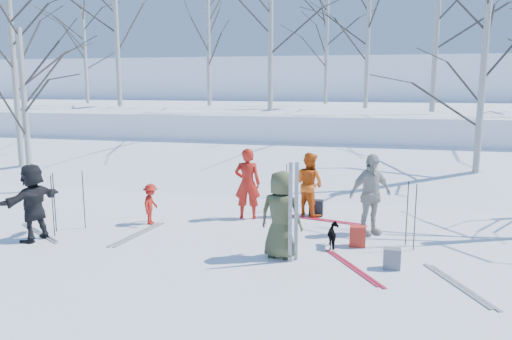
% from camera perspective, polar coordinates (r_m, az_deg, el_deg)
% --- Properties ---
extents(ground, '(120.00, 120.00, 0.00)m').
position_cam_1_polar(ground, '(10.44, -1.89, -8.44)').
color(ground, white).
rests_on(ground, ground).
extents(snow_ramp, '(70.00, 9.49, 4.12)m').
position_cam_1_polar(snow_ramp, '(17.06, 4.20, -0.70)').
color(snow_ramp, white).
rests_on(snow_ramp, ground).
extents(snow_plateau, '(70.00, 18.00, 2.20)m').
position_cam_1_polar(snow_plateau, '(26.79, 7.57, 4.95)').
color(snow_plateau, white).
rests_on(snow_plateau, ground).
extents(far_hill, '(90.00, 30.00, 6.00)m').
position_cam_1_polar(far_hill, '(47.66, 10.11, 8.24)').
color(far_hill, white).
rests_on(far_hill, ground).
extents(skier_olive_center, '(0.89, 0.66, 1.68)m').
position_cam_1_polar(skier_olive_center, '(9.44, 2.85, -5.13)').
color(skier_olive_center, '#3E4328').
rests_on(skier_olive_center, ground).
extents(skier_red_north, '(0.69, 0.50, 1.74)m').
position_cam_1_polar(skier_red_north, '(12.15, -0.99, -1.56)').
color(skier_red_north, '#AF1810').
rests_on(skier_red_north, ground).
extents(skier_redor_behind, '(0.98, 0.94, 1.59)m').
position_cam_1_polar(skier_redor_behind, '(12.53, 6.11, -1.60)').
color(skier_redor_behind, '#D95410').
rests_on(skier_redor_behind, ground).
extents(skier_red_seated, '(0.40, 0.65, 0.96)m').
position_cam_1_polar(skier_red_seated, '(12.00, -11.92, -3.83)').
color(skier_red_seated, '#AF1810').
rests_on(skier_red_seated, ground).
extents(skier_cream_east, '(1.10, 0.98, 1.79)m').
position_cam_1_polar(skier_cream_east, '(11.14, 12.93, -2.73)').
color(skier_cream_east, beige).
rests_on(skier_cream_east, ground).
extents(skier_grey_west, '(0.83, 1.60, 1.65)m').
position_cam_1_polar(skier_grey_west, '(11.45, -24.12, -3.39)').
color(skier_grey_west, black).
rests_on(skier_grey_west, ground).
extents(dog, '(0.38, 0.62, 0.49)m').
position_cam_1_polar(dog, '(10.28, 8.93, -7.43)').
color(dog, black).
rests_on(dog, ground).
extents(upright_ski_left, '(0.09, 0.16, 1.90)m').
position_cam_1_polar(upright_ski_left, '(9.13, 3.94, -4.96)').
color(upright_ski_left, silver).
rests_on(upright_ski_left, ground).
extents(upright_ski_right, '(0.10, 0.23, 1.89)m').
position_cam_1_polar(upright_ski_right, '(9.20, 4.62, -4.85)').
color(upright_ski_right, silver).
rests_on(upright_ski_right, ground).
extents(ski_pair_a, '(1.89, 2.08, 0.02)m').
position_cam_1_polar(ski_pair_a, '(9.32, 11.04, -10.88)').
color(ski_pair_a, '#B61A32').
rests_on(ski_pair_a, ground).
extents(ski_pair_b, '(1.05, 1.99, 0.02)m').
position_cam_1_polar(ski_pair_b, '(12.23, 8.18, -5.73)').
color(ski_pair_b, '#B61A32').
rests_on(ski_pair_b, ground).
extents(ski_pair_c, '(1.62, 2.05, 0.02)m').
position_cam_1_polar(ski_pair_c, '(9.04, 22.14, -12.11)').
color(ski_pair_c, silver).
rests_on(ski_pair_c, ground).
extents(ski_pair_d, '(0.73, 1.96, 0.02)m').
position_cam_1_polar(ski_pair_d, '(11.35, -13.37, -7.15)').
color(ski_pair_d, silver).
rests_on(ski_pair_d, ground).
extents(ski_pair_e, '(1.94, 2.08, 0.02)m').
position_cam_1_polar(ski_pair_e, '(12.15, -23.52, -6.58)').
color(ski_pair_e, silver).
rests_on(ski_pair_e, ground).
extents(ski_pole_a, '(0.02, 0.02, 1.34)m').
position_cam_1_polar(ski_pole_a, '(12.00, -19.10, -3.24)').
color(ski_pole_a, black).
rests_on(ski_pole_a, ground).
extents(ski_pole_b, '(0.02, 0.02, 1.34)m').
position_cam_1_polar(ski_pole_b, '(11.95, -22.04, -3.47)').
color(ski_pole_b, black).
rests_on(ski_pole_b, ground).
extents(ski_pole_c, '(0.02, 0.02, 1.34)m').
position_cam_1_polar(ski_pole_c, '(11.63, -22.22, -3.84)').
color(ski_pole_c, black).
rests_on(ski_pole_c, ground).
extents(ski_pole_d, '(0.02, 0.02, 1.34)m').
position_cam_1_polar(ski_pole_d, '(10.37, 17.72, -5.18)').
color(ski_pole_d, black).
rests_on(ski_pole_d, ground).
extents(ski_pole_e, '(0.02, 0.02, 1.34)m').
position_cam_1_polar(ski_pole_e, '(10.62, 16.87, -4.79)').
color(ski_pole_e, black).
rests_on(ski_pole_e, ground).
extents(ski_pole_f, '(0.02, 0.02, 1.34)m').
position_cam_1_polar(ski_pole_f, '(12.54, 4.52, -2.16)').
color(ski_pole_f, black).
rests_on(ski_pole_f, ground).
extents(ski_pole_g, '(0.02, 0.02, 1.34)m').
position_cam_1_polar(ski_pole_g, '(12.29, 3.50, -2.40)').
color(ski_pole_g, black).
rests_on(ski_pole_g, ground).
extents(backpack_red, '(0.32, 0.22, 0.42)m').
position_cam_1_polar(backpack_red, '(10.44, 11.55, -7.45)').
color(backpack_red, '#B4271B').
rests_on(backpack_red, ground).
extents(backpack_grey, '(0.30, 0.20, 0.38)m').
position_cam_1_polar(backpack_grey, '(9.38, 15.27, -9.75)').
color(backpack_grey, slate).
rests_on(backpack_grey, ground).
extents(backpack_dark, '(0.34, 0.24, 0.40)m').
position_cam_1_polar(backpack_dark, '(12.62, 6.88, -4.32)').
color(backpack_dark, black).
rests_on(backpack_dark, ground).
extents(birch_plateau_a, '(4.41, 4.41, 5.44)m').
position_cam_1_polar(birch_plateau_a, '(24.43, -5.45, 13.72)').
color(birch_plateau_a, silver).
rests_on(birch_plateau_a, snow_plateau).
extents(birch_plateau_b, '(5.28, 5.28, 6.68)m').
position_cam_1_polar(birch_plateau_b, '(20.41, 20.01, 15.69)').
color(birch_plateau_b, silver).
rests_on(birch_plateau_b, snow_plateau).
extents(birch_plateau_c, '(4.38, 4.38, 5.40)m').
position_cam_1_polar(birch_plateau_c, '(26.47, 8.06, 13.33)').
color(birch_plateau_c, silver).
rests_on(birch_plateau_c, snow_plateau).
extents(birch_plateau_d, '(5.00, 5.00, 6.29)m').
position_cam_1_polar(birch_plateau_d, '(20.09, 1.67, 15.81)').
color(birch_plateau_d, silver).
rests_on(birch_plateau_d, snow_plateau).
extents(birch_plateau_e, '(4.54, 4.54, 5.63)m').
position_cam_1_polar(birch_plateau_e, '(22.44, 12.66, 14.12)').
color(birch_plateau_e, silver).
rests_on(birch_plateau_e, snow_plateau).
extents(birch_plateau_g, '(5.55, 5.55, 7.08)m').
position_cam_1_polar(birch_plateau_g, '(24.39, -15.67, 15.35)').
color(birch_plateau_g, silver).
rests_on(birch_plateau_g, snow_plateau).
extents(birch_plateau_i, '(4.16, 4.16, 5.08)m').
position_cam_1_polar(birch_plateau_i, '(28.63, -18.95, 12.33)').
color(birch_plateau_i, silver).
rests_on(birch_plateau_i, snow_plateau).
extents(birch_edge_a, '(4.00, 4.00, 4.86)m').
position_cam_1_polar(birch_edge_a, '(16.38, -24.89, 6.01)').
color(birch_edge_a, silver).
rests_on(birch_edge_a, ground).
extents(birch_edge_d, '(5.05, 5.05, 6.36)m').
position_cam_1_polar(birch_edge_d, '(19.17, -25.79, 8.63)').
color(birch_edge_d, silver).
rests_on(birch_edge_d, ground).
extents(birch_edge_e, '(4.60, 4.60, 5.72)m').
position_cam_1_polar(birch_edge_e, '(16.11, 24.34, 7.53)').
color(birch_edge_e, silver).
rests_on(birch_edge_e, ground).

